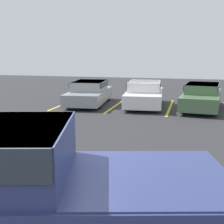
# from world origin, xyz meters

# --- Properties ---
(stall_stripe_a) EXTENTS (0.12, 4.84, 0.01)m
(stall_stripe_a) POSITION_xyz_m (-4.41, 11.91, 0.00)
(stall_stripe_a) COLOR yellow
(stall_stripe_a) RESTS_ON ground_plane
(stall_stripe_b) EXTENTS (0.12, 4.84, 0.01)m
(stall_stripe_b) POSITION_xyz_m (-1.54, 11.91, 0.00)
(stall_stripe_b) COLOR yellow
(stall_stripe_b) RESTS_ON ground_plane
(stall_stripe_c) EXTENTS (0.12, 4.84, 0.01)m
(stall_stripe_c) POSITION_xyz_m (1.33, 11.91, 0.00)
(stall_stripe_c) COLOR yellow
(stall_stripe_c) RESTS_ON ground_plane
(pickup_truck) EXTENTS (6.21, 3.53, 1.92)m
(pickup_truck) POSITION_xyz_m (0.11, -0.82, 0.95)
(pickup_truck) COLOR navy
(pickup_truck) RESTS_ON ground_plane
(parked_sedan_a) EXTENTS (2.25, 4.68, 1.27)m
(parked_sedan_a) POSITION_xyz_m (-3.06, 11.90, 0.68)
(parked_sedan_a) COLOR gray
(parked_sedan_a) RESTS_ON ground_plane
(parked_sedan_b) EXTENTS (2.20, 4.38, 1.32)m
(parked_sedan_b) POSITION_xyz_m (-0.03, 11.97, 0.69)
(parked_sedan_b) COLOR silver
(parked_sedan_b) RESTS_ON ground_plane
(parked_sedan_c) EXTENTS (2.20, 4.85, 1.27)m
(parked_sedan_c) POSITION_xyz_m (2.90, 11.96, 0.68)
(parked_sedan_c) COLOR #4C6B47
(parked_sedan_c) RESTS_ON ground_plane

